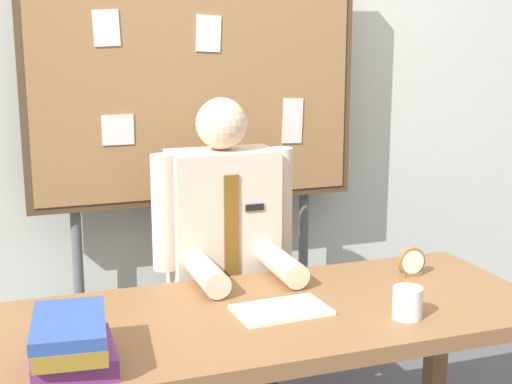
# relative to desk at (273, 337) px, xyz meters

# --- Properties ---
(back_wall) EXTENTS (6.40, 0.08, 2.70)m
(back_wall) POSITION_rel_desk_xyz_m (0.00, 1.11, 0.70)
(back_wall) COLOR silver
(back_wall) RESTS_ON ground_plane
(desk) EXTENTS (1.76, 0.73, 0.74)m
(desk) POSITION_rel_desk_xyz_m (0.00, 0.00, 0.00)
(desk) COLOR brown
(desk) RESTS_ON ground_plane
(person) EXTENTS (0.55, 0.56, 1.36)m
(person) POSITION_rel_desk_xyz_m (0.00, 0.53, -0.02)
(person) COLOR #2D2D33
(person) RESTS_ON ground_plane
(bulletin_board) EXTENTS (1.40, 0.09, 1.92)m
(bulletin_board) POSITION_rel_desk_xyz_m (-0.00, 0.91, 0.73)
(bulletin_board) COLOR #4C3823
(bulletin_board) RESTS_ON ground_plane
(book_stack) EXTENTS (0.23, 0.32, 0.14)m
(book_stack) POSITION_rel_desk_xyz_m (-0.64, -0.20, 0.16)
(book_stack) COLOR #72337F
(book_stack) RESTS_ON desk
(open_notebook) EXTENTS (0.30, 0.20, 0.01)m
(open_notebook) POSITION_rel_desk_xyz_m (0.02, -0.02, 0.09)
(open_notebook) COLOR silver
(open_notebook) RESTS_ON desk
(desk_clock) EXTENTS (0.11, 0.04, 0.11)m
(desk_clock) POSITION_rel_desk_xyz_m (0.59, 0.15, 0.14)
(desk_clock) COLOR olive
(desk_clock) RESTS_ON desk
(coffee_mug) EXTENTS (0.09, 0.09, 0.10)m
(coffee_mug) POSITION_rel_desk_xyz_m (0.37, -0.20, 0.14)
(coffee_mug) COLOR white
(coffee_mug) RESTS_ON desk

